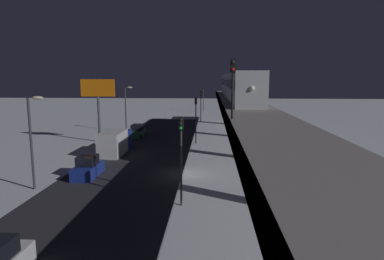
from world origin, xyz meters
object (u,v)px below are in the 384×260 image
(traffic_light_mid, at_px, (196,114))
(commercial_billboard, at_px, (98,94))
(traffic_light_far, at_px, (201,102))
(traffic_light_distant, at_px, (203,96))
(sedan_blue, at_px, (88,168))
(sedan_green, at_px, (137,132))
(traffic_light_near, at_px, (181,148))
(rail_signal, at_px, (233,78))
(subway_train, at_px, (236,85))
(box_truck, at_px, (115,142))

(traffic_light_mid, distance_m, commercial_billboard, 14.08)
(traffic_light_far, bearing_deg, traffic_light_distant, -90.00)
(sedan_blue, bearing_deg, traffic_light_distant, -98.48)
(sedan_green, relative_size, traffic_light_distant, 0.75)
(sedan_green, distance_m, commercial_billboard, 8.61)
(sedan_green, height_order, traffic_light_near, traffic_light_near)
(traffic_light_far, distance_m, traffic_light_distant, 23.00)
(traffic_light_near, distance_m, commercial_billboard, 27.34)
(traffic_light_far, xyz_separation_m, traffic_light_distant, (0.00, -23.00, 0.00))
(rail_signal, distance_m, sedan_green, 31.70)
(sedan_blue, bearing_deg, rail_signal, 151.71)
(traffic_light_near, relative_size, traffic_light_far, 1.00)
(sedan_green, xyz_separation_m, commercial_billboard, (4.53, 4.13, 6.04))
(commercial_billboard, bearing_deg, sedan_blue, 105.09)
(rail_signal, xyz_separation_m, traffic_light_distant, (3.49, -69.24, -4.83))
(sedan_blue, bearing_deg, traffic_light_mid, -119.61)
(traffic_light_mid, distance_m, traffic_light_far, 23.00)
(rail_signal, bearing_deg, traffic_light_distant, -87.11)
(rail_signal, height_order, sedan_green, rail_signal)
(rail_signal, distance_m, commercial_billboard, 29.42)
(traffic_light_near, bearing_deg, rail_signal, 175.89)
(traffic_light_distant, bearing_deg, traffic_light_mid, 90.00)
(subway_train, bearing_deg, box_truck, 29.41)
(commercial_billboard, bearing_deg, box_truck, 121.38)
(sedan_green, height_order, traffic_light_far, traffic_light_far)
(box_truck, height_order, traffic_light_mid, traffic_light_mid)
(sedan_blue, xyz_separation_m, traffic_light_mid, (-9.30, -16.36, 3.40))
(box_truck, distance_m, traffic_light_near, 19.11)
(box_truck, xyz_separation_m, traffic_light_mid, (-9.50, -6.66, 2.85))
(subway_train, height_order, traffic_light_near, subway_train)
(traffic_light_mid, bearing_deg, sedan_blue, 60.39)
(box_truck, bearing_deg, sedan_green, -91.02)
(commercial_billboard, bearing_deg, traffic_light_distant, -106.89)
(subway_train, bearing_deg, sedan_green, -10.31)
(traffic_light_far, bearing_deg, traffic_light_mid, 90.00)
(traffic_light_distant, height_order, commercial_billboard, commercial_billboard)
(sedan_blue, bearing_deg, commercial_billboard, -74.91)
(traffic_light_near, height_order, traffic_light_mid, same)
(traffic_light_near, bearing_deg, traffic_light_distant, -90.00)
(subway_train, relative_size, traffic_light_mid, 5.76)
(sedan_blue, relative_size, commercial_billboard, 0.47)
(sedan_blue, height_order, traffic_light_near, traffic_light_near)
(traffic_light_mid, height_order, traffic_light_far, same)
(rail_signal, distance_m, traffic_light_near, 5.97)
(sedan_blue, distance_m, box_truck, 9.72)
(sedan_blue, xyz_separation_m, traffic_light_near, (-9.30, 6.63, 3.40))
(box_truck, bearing_deg, traffic_light_mid, -144.97)
(traffic_light_mid, bearing_deg, commercial_billboard, -1.81)
(subway_train, distance_m, sedan_green, 16.81)
(rail_signal, relative_size, traffic_light_far, 0.62)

